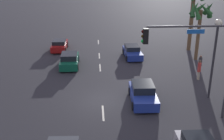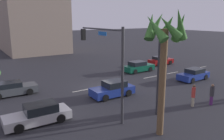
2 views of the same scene
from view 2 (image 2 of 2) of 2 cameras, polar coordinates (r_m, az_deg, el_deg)
ground_plane at (r=24.28m, az=-3.36°, el=-4.34°), size 220.00×220.00×0.00m
lane_stripe_0 at (r=36.57m, az=21.67°, el=0.66°), size 2.37×0.14×0.01m
lane_stripe_1 at (r=31.60m, az=15.09°, el=-0.68°), size 2.10×0.14×0.01m
lane_stripe_2 at (r=28.71m, az=9.73°, el=-1.77°), size 2.30×0.14×0.01m
lane_stripe_3 at (r=23.39m, az=-7.50°, el=-5.10°), size 2.24×0.14×0.01m
car_0 at (r=21.37m, az=0.18°, el=-4.86°), size 4.16×2.04×1.46m
car_1 at (r=36.72m, az=12.22°, el=2.33°), size 4.15×1.88×1.33m
car_2 at (r=16.89m, az=-18.14°, el=-10.64°), size 4.54×1.93×1.38m
car_3 at (r=28.62m, az=19.96°, el=-1.12°), size 4.31×2.00×1.36m
car_4 at (r=31.33m, az=6.72°, el=0.81°), size 4.48×1.99×1.45m
car_5 at (r=23.63m, az=-23.98°, el=-4.39°), size 4.49×1.98×1.32m
traffic_signal at (r=16.41m, az=-1.38°, el=3.70°), size 0.32×6.04×6.69m
streetlamp at (r=16.68m, az=11.84°, el=2.99°), size 0.56×0.56×6.30m
pedestrian_0 at (r=19.97m, az=19.90°, el=-5.90°), size 0.43×0.43×1.89m
pedestrian_1 at (r=20.90m, az=23.97°, el=-5.53°), size 0.49×0.49×1.85m
palm_tree_3 at (r=13.48m, az=13.23°, el=7.09°), size 2.64×2.60×7.83m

